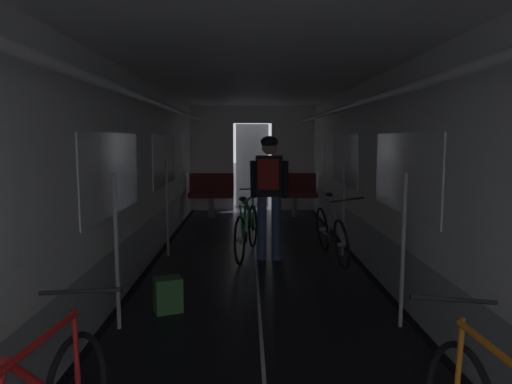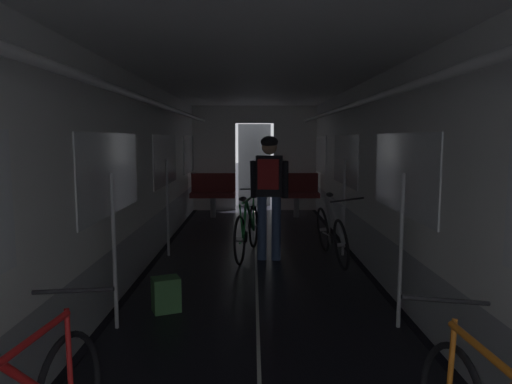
{
  "view_description": "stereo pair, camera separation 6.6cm",
  "coord_description": "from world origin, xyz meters",
  "px_view_note": "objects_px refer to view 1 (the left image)",
  "views": [
    {
      "loc": [
        -0.11,
        -1.93,
        1.7
      ],
      "look_at": [
        0.0,
        4.39,
        0.97
      ],
      "focal_mm": 32.66,
      "sensor_mm": 36.0,
      "label": 1
    },
    {
      "loc": [
        -0.05,
        -1.93,
        1.7
      ],
      "look_at": [
        0.0,
        4.39,
        0.97
      ],
      "focal_mm": 32.66,
      "sensor_mm": 36.0,
      "label": 2
    }
  ],
  "objects_px": {
    "person_cyclist_aisle": "(269,184)",
    "bicycle_green_in_aisle": "(247,229)",
    "bench_seat_far_right": "(294,191)",
    "bicycle_silver": "(331,233)",
    "bench_seat_far_left": "(211,191)",
    "backpack_on_floor": "(168,295)"
  },
  "relations": [
    {
      "from": "person_cyclist_aisle",
      "to": "bicycle_green_in_aisle",
      "type": "distance_m",
      "value": 0.8
    },
    {
      "from": "person_cyclist_aisle",
      "to": "bicycle_silver",
      "type": "bearing_deg",
      "value": 0.93
    },
    {
      "from": "bench_seat_far_left",
      "to": "bench_seat_far_right",
      "type": "distance_m",
      "value": 1.8
    },
    {
      "from": "person_cyclist_aisle",
      "to": "bicycle_green_in_aisle",
      "type": "bearing_deg",
      "value": 139.49
    },
    {
      "from": "bench_seat_far_right",
      "to": "bicycle_green_in_aisle",
      "type": "distance_m",
      "value": 3.52
    },
    {
      "from": "bicycle_green_in_aisle",
      "to": "backpack_on_floor",
      "type": "bearing_deg",
      "value": -109.36
    },
    {
      "from": "bench_seat_far_left",
      "to": "person_cyclist_aisle",
      "type": "height_order",
      "value": "person_cyclist_aisle"
    },
    {
      "from": "bench_seat_far_left",
      "to": "person_cyclist_aisle",
      "type": "distance_m",
      "value": 3.82
    },
    {
      "from": "bench_seat_far_right",
      "to": "bicycle_silver",
      "type": "bearing_deg",
      "value": -87.42
    },
    {
      "from": "bicycle_green_in_aisle",
      "to": "bench_seat_far_right",
      "type": "bearing_deg",
      "value": 73.08
    },
    {
      "from": "bicycle_silver",
      "to": "bicycle_green_in_aisle",
      "type": "distance_m",
      "value": 1.21
    },
    {
      "from": "bicycle_silver",
      "to": "backpack_on_floor",
      "type": "bearing_deg",
      "value": -135.14
    },
    {
      "from": "bicycle_silver",
      "to": "bicycle_green_in_aisle",
      "type": "relative_size",
      "value": 1.01
    },
    {
      "from": "bench_seat_far_right",
      "to": "bicycle_silver",
      "type": "xyz_separation_m",
      "value": [
        0.16,
        -3.62,
        -0.19
      ]
    },
    {
      "from": "bench_seat_far_left",
      "to": "backpack_on_floor",
      "type": "height_order",
      "value": "bench_seat_far_left"
    },
    {
      "from": "bicycle_silver",
      "to": "person_cyclist_aisle",
      "type": "distance_m",
      "value": 1.12
    },
    {
      "from": "bench_seat_far_left",
      "to": "bicycle_green_in_aisle",
      "type": "height_order",
      "value": "bench_seat_far_left"
    },
    {
      "from": "person_cyclist_aisle",
      "to": "bicycle_green_in_aisle",
      "type": "relative_size",
      "value": 1.03
    },
    {
      "from": "bench_seat_far_left",
      "to": "backpack_on_floor",
      "type": "bearing_deg",
      "value": -89.97
    },
    {
      "from": "bench_seat_far_left",
      "to": "backpack_on_floor",
      "type": "xyz_separation_m",
      "value": [
        0.0,
        -5.57,
        -0.4
      ]
    },
    {
      "from": "bench_seat_far_left",
      "to": "bench_seat_far_right",
      "type": "height_order",
      "value": "same"
    },
    {
      "from": "bench_seat_far_left",
      "to": "bench_seat_far_right",
      "type": "xyz_separation_m",
      "value": [
        1.8,
        0.0,
        0.0
      ]
    }
  ]
}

